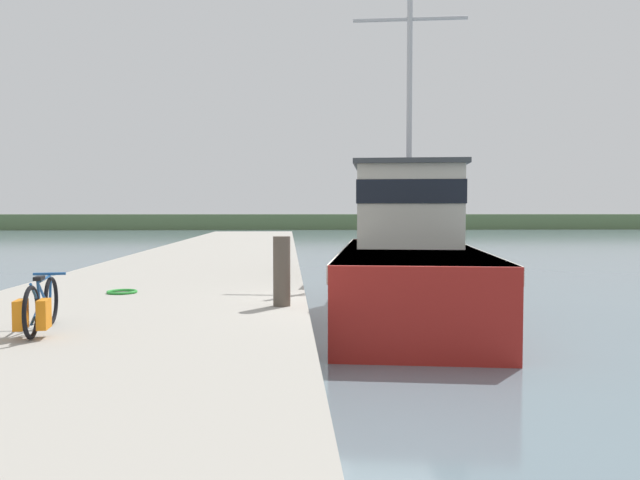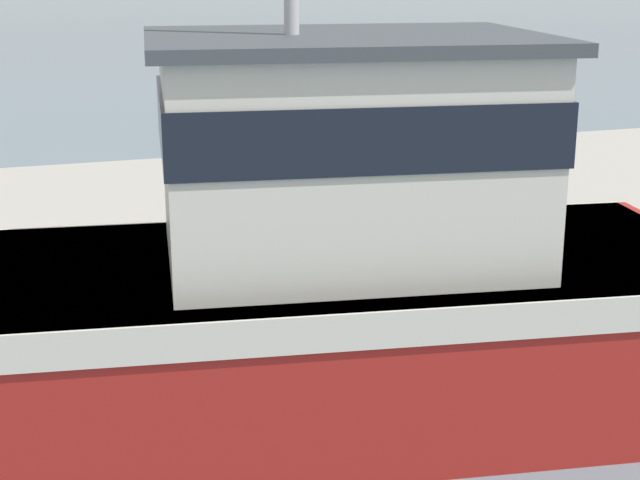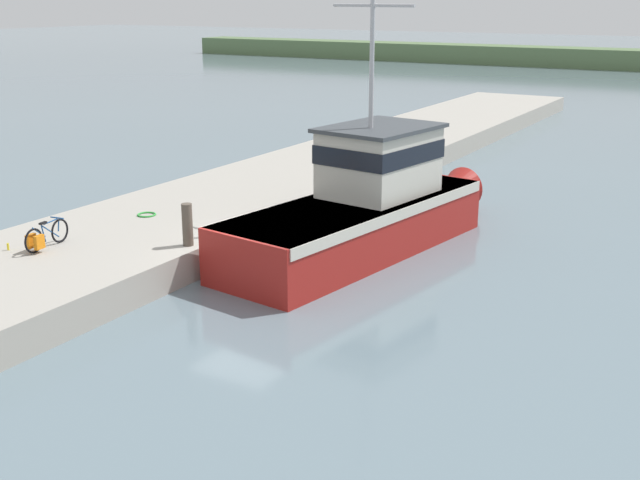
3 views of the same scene
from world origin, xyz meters
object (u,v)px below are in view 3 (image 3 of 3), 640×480
(water_bottle_by_bike, at_px, (8,247))
(fishing_boat_main, at_px, (367,205))
(mooring_post, at_px, (187,225))
(bicycle_touring, at_px, (43,237))

(water_bottle_by_bike, bearing_deg, fishing_boat_main, 46.94)
(mooring_post, bearing_deg, water_bottle_by_bike, -144.73)
(fishing_boat_main, bearing_deg, mooring_post, -114.69)
(bicycle_touring, bearing_deg, mooring_post, 27.69)
(bicycle_touring, relative_size, mooring_post, 1.45)
(bicycle_touring, height_order, mooring_post, mooring_post)
(mooring_post, distance_m, water_bottle_by_bike, 4.93)
(fishing_boat_main, bearing_deg, bicycle_touring, -123.43)
(mooring_post, bearing_deg, fishing_boat_main, 56.86)
(fishing_boat_main, height_order, mooring_post, fishing_boat_main)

